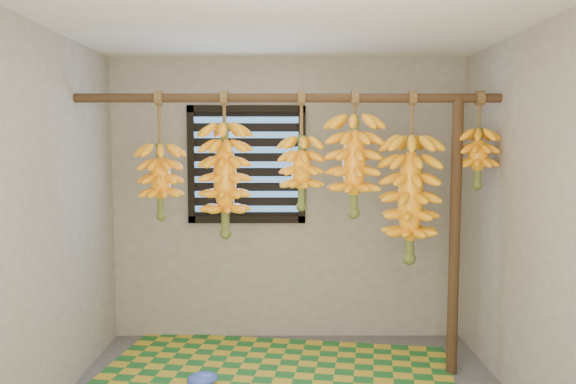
{
  "coord_description": "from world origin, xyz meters",
  "views": [
    {
      "loc": [
        -0.01,
        -3.28,
        1.69
      ],
      "look_at": [
        0.0,
        0.55,
        1.35
      ],
      "focal_mm": 35.0,
      "sensor_mm": 36.0,
      "label": 1
    }
  ],
  "objects_px": {
    "banana_bunch_c": "(301,172)",
    "banana_bunch_f": "(478,158)",
    "banana_bunch_d": "(354,165)",
    "banana_bunch_e": "(410,199)",
    "banana_bunch_a": "(161,181)",
    "support_post": "(455,239)",
    "banana_bunch_b": "(225,180)",
    "plastic_bag": "(203,379)"
  },
  "relations": [
    {
      "from": "banana_bunch_c",
      "to": "banana_bunch_f",
      "type": "distance_m",
      "value": 1.26
    },
    {
      "from": "banana_bunch_d",
      "to": "banana_bunch_f",
      "type": "xyz_separation_m",
      "value": [
        0.88,
        0.0,
        0.06
      ]
    },
    {
      "from": "banana_bunch_e",
      "to": "banana_bunch_c",
      "type": "bearing_deg",
      "value": 180.0
    },
    {
      "from": "banana_bunch_a",
      "to": "banana_bunch_d",
      "type": "xyz_separation_m",
      "value": [
        1.38,
        0.0,
        0.11
      ]
    },
    {
      "from": "banana_bunch_a",
      "to": "support_post",
      "type": "bearing_deg",
      "value": 0.0
    },
    {
      "from": "banana_bunch_c",
      "to": "banana_bunch_e",
      "type": "bearing_deg",
      "value": 0.0
    },
    {
      "from": "support_post",
      "to": "banana_bunch_a",
      "type": "relative_size",
      "value": 2.21
    },
    {
      "from": "support_post",
      "to": "banana_bunch_f",
      "type": "bearing_deg",
      "value": 0.0
    },
    {
      "from": "banana_bunch_b",
      "to": "banana_bunch_e",
      "type": "distance_m",
      "value": 1.33
    },
    {
      "from": "banana_bunch_d",
      "to": "banana_bunch_e",
      "type": "xyz_separation_m",
      "value": [
        0.4,
        0.0,
        -0.24
      ]
    },
    {
      "from": "banana_bunch_d",
      "to": "banana_bunch_b",
      "type": "bearing_deg",
      "value": 180.0
    },
    {
      "from": "banana_bunch_b",
      "to": "banana_bunch_a",
      "type": "bearing_deg",
      "value": -180.0
    },
    {
      "from": "banana_bunch_f",
      "to": "banana_bunch_a",
      "type": "bearing_deg",
      "value": 180.0
    },
    {
      "from": "support_post",
      "to": "banana_bunch_d",
      "type": "bearing_deg",
      "value": 180.0
    },
    {
      "from": "support_post",
      "to": "plastic_bag",
      "type": "xyz_separation_m",
      "value": [
        -1.79,
        -0.23,
        -0.94
      ]
    },
    {
      "from": "banana_bunch_a",
      "to": "banana_bunch_c",
      "type": "distance_m",
      "value": 1.0
    },
    {
      "from": "plastic_bag",
      "to": "banana_bunch_c",
      "type": "relative_size",
      "value": 0.27
    },
    {
      "from": "banana_bunch_d",
      "to": "plastic_bag",
      "type": "bearing_deg",
      "value": -167.71
    },
    {
      "from": "banana_bunch_c",
      "to": "banana_bunch_b",
      "type": "bearing_deg",
      "value": 180.0
    },
    {
      "from": "support_post",
      "to": "banana_bunch_b",
      "type": "distance_m",
      "value": 1.7
    },
    {
      "from": "support_post",
      "to": "banana_bunch_d",
      "type": "relative_size",
      "value": 2.26
    },
    {
      "from": "banana_bunch_e",
      "to": "banana_bunch_f",
      "type": "height_order",
      "value": "same"
    },
    {
      "from": "banana_bunch_a",
      "to": "banana_bunch_f",
      "type": "relative_size",
      "value": 1.32
    },
    {
      "from": "support_post",
      "to": "banana_bunch_e",
      "type": "distance_m",
      "value": 0.43
    },
    {
      "from": "banana_bunch_a",
      "to": "banana_bunch_b",
      "type": "relative_size",
      "value": 0.88
    },
    {
      "from": "plastic_bag",
      "to": "banana_bunch_d",
      "type": "xyz_separation_m",
      "value": [
        1.06,
        0.23,
        1.47
      ]
    },
    {
      "from": "banana_bunch_a",
      "to": "banana_bunch_b",
      "type": "bearing_deg",
      "value": 0.0
    },
    {
      "from": "banana_bunch_a",
      "to": "banana_bunch_b",
      "type": "distance_m",
      "value": 0.46
    },
    {
      "from": "plastic_bag",
      "to": "support_post",
      "type": "bearing_deg",
      "value": 7.36
    },
    {
      "from": "banana_bunch_e",
      "to": "banana_bunch_f",
      "type": "xyz_separation_m",
      "value": [
        0.48,
        0.0,
        0.3
      ]
    },
    {
      "from": "support_post",
      "to": "banana_bunch_d",
      "type": "height_order",
      "value": "banana_bunch_d"
    },
    {
      "from": "banana_bunch_d",
      "to": "banana_bunch_f",
      "type": "relative_size",
      "value": 1.29
    },
    {
      "from": "support_post",
      "to": "banana_bunch_a",
      "type": "distance_m",
      "value": 2.15
    },
    {
      "from": "banana_bunch_c",
      "to": "banana_bunch_f",
      "type": "height_order",
      "value": "same"
    },
    {
      "from": "banana_bunch_c",
      "to": "banana_bunch_f",
      "type": "relative_size",
      "value": 1.22
    },
    {
      "from": "banana_bunch_b",
      "to": "banana_bunch_f",
      "type": "relative_size",
      "value": 1.51
    },
    {
      "from": "banana_bunch_f",
      "to": "banana_bunch_c",
      "type": "bearing_deg",
      "value": 180.0
    },
    {
      "from": "support_post",
      "to": "banana_bunch_d",
      "type": "xyz_separation_m",
      "value": [
        -0.73,
        0.0,
        0.53
      ]
    },
    {
      "from": "plastic_bag",
      "to": "banana_bunch_e",
      "type": "bearing_deg",
      "value": 8.97
    },
    {
      "from": "banana_bunch_b",
      "to": "banana_bunch_e",
      "type": "bearing_deg",
      "value": -0.0
    },
    {
      "from": "banana_bunch_b",
      "to": "banana_bunch_f",
      "type": "distance_m",
      "value": 1.81
    },
    {
      "from": "banana_bunch_a",
      "to": "plastic_bag",
      "type": "bearing_deg",
      "value": -36.36
    }
  ]
}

